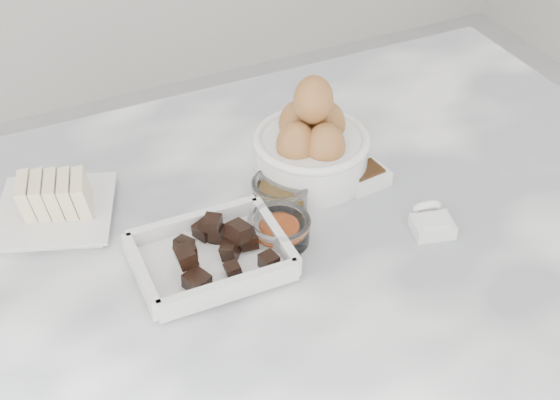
# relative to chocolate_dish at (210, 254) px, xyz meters

# --- Properties ---
(marble_slab) EXTENTS (1.20, 0.80, 0.04)m
(marble_slab) POSITION_rel_chocolate_dish_xyz_m (0.09, 0.01, -0.04)
(marble_slab) COLOR white
(marble_slab) RESTS_ON cabinet
(chocolate_dish) EXTENTS (0.19, 0.15, 0.05)m
(chocolate_dish) POSITION_rel_chocolate_dish_xyz_m (0.00, 0.00, 0.00)
(chocolate_dish) COLOR white
(chocolate_dish) RESTS_ON marble_slab
(butter_plate) EXTENTS (0.20, 0.20, 0.06)m
(butter_plate) POSITION_rel_chocolate_dish_xyz_m (-0.16, 0.18, 0.00)
(butter_plate) COLOR white
(butter_plate) RESTS_ON marble_slab
(sugar_ramekin) EXTENTS (0.07, 0.07, 0.04)m
(sugar_ramekin) POSITION_rel_chocolate_dish_xyz_m (0.18, 0.15, 0.00)
(sugar_ramekin) COLOR white
(sugar_ramekin) RESTS_ON marble_slab
(egg_bowl) EXTENTS (0.17, 0.17, 0.16)m
(egg_bowl) POSITION_rel_chocolate_dish_xyz_m (0.20, 0.12, 0.03)
(egg_bowl) COLOR white
(egg_bowl) RESTS_ON marble_slab
(honey_bowl) EXTENTS (0.08, 0.08, 0.04)m
(honey_bowl) POSITION_rel_chocolate_dish_xyz_m (0.13, 0.08, -0.00)
(honey_bowl) COLOR white
(honey_bowl) RESTS_ON marble_slab
(zest_bowl) EXTENTS (0.08, 0.08, 0.04)m
(zest_bowl) POSITION_rel_chocolate_dish_xyz_m (0.10, 0.01, -0.00)
(zest_bowl) COLOR white
(zest_bowl) RESTS_ON marble_slab
(vanilla_spoon) EXTENTS (0.07, 0.08, 0.05)m
(vanilla_spoon) POSITION_rel_chocolate_dish_xyz_m (0.26, 0.07, -0.01)
(vanilla_spoon) COLOR white
(vanilla_spoon) RESTS_ON marble_slab
(salt_spoon) EXTENTS (0.06, 0.07, 0.04)m
(salt_spoon) POSITION_rel_chocolate_dish_xyz_m (0.29, -0.06, -0.01)
(salt_spoon) COLOR white
(salt_spoon) RESTS_ON marble_slab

